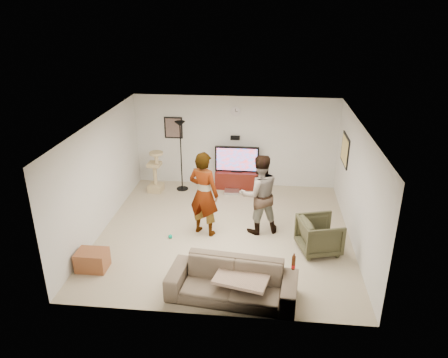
# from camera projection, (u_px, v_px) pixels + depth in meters

# --- Properties ---
(floor) EXTENTS (5.50, 5.50, 0.02)m
(floor) POSITION_uv_depth(u_px,v_px,m) (225.00, 232.00, 9.55)
(floor) COLOR tan
(floor) RESTS_ON ground
(ceiling) EXTENTS (5.50, 5.50, 0.02)m
(ceiling) POSITION_uv_depth(u_px,v_px,m) (225.00, 124.00, 8.58)
(ceiling) COLOR silver
(ceiling) RESTS_ON wall_back
(wall_back) EXTENTS (5.50, 0.04, 2.50)m
(wall_back) POSITION_uv_depth(u_px,v_px,m) (235.00, 142.00, 11.59)
(wall_back) COLOR silver
(wall_back) RESTS_ON floor
(wall_front) EXTENTS (5.50, 0.04, 2.50)m
(wall_front) POSITION_uv_depth(u_px,v_px,m) (207.00, 250.00, 6.54)
(wall_front) COLOR silver
(wall_front) RESTS_ON floor
(wall_left) EXTENTS (0.04, 5.50, 2.50)m
(wall_left) POSITION_uv_depth(u_px,v_px,m) (101.00, 176.00, 9.33)
(wall_left) COLOR silver
(wall_left) RESTS_ON floor
(wall_right) EXTENTS (0.04, 5.50, 2.50)m
(wall_right) POSITION_uv_depth(u_px,v_px,m) (357.00, 186.00, 8.80)
(wall_right) COLOR silver
(wall_right) RESTS_ON floor
(wall_clock) EXTENTS (0.26, 0.04, 0.26)m
(wall_clock) POSITION_uv_depth(u_px,v_px,m) (236.00, 111.00, 11.23)
(wall_clock) COLOR white
(wall_clock) RESTS_ON wall_back
(wall_speaker) EXTENTS (0.25, 0.10, 0.10)m
(wall_speaker) POSITION_uv_depth(u_px,v_px,m) (235.00, 138.00, 11.48)
(wall_speaker) COLOR black
(wall_speaker) RESTS_ON wall_back
(picture_back) EXTENTS (0.42, 0.03, 0.52)m
(picture_back) POSITION_uv_depth(u_px,v_px,m) (173.00, 128.00, 11.60)
(picture_back) COLOR brown
(picture_back) RESTS_ON wall_back
(picture_right) EXTENTS (0.03, 0.78, 0.62)m
(picture_right) POSITION_uv_depth(u_px,v_px,m) (345.00, 150.00, 10.17)
(picture_right) COLOR #D3BC69
(picture_right) RESTS_ON wall_right
(tv_stand) EXTENTS (1.16, 0.45, 0.48)m
(tv_stand) POSITION_uv_depth(u_px,v_px,m) (237.00, 179.00, 11.75)
(tv_stand) COLOR #45120C
(tv_stand) RESTS_ON floor
(console_box) EXTENTS (0.40, 0.30, 0.07)m
(console_box) POSITION_uv_depth(u_px,v_px,m) (232.00, 192.00, 11.47)
(console_box) COLOR silver
(console_box) RESTS_ON floor
(tv) EXTENTS (1.19, 0.08, 0.71)m
(tv) POSITION_uv_depth(u_px,v_px,m) (237.00, 159.00, 11.51)
(tv) COLOR black
(tv) RESTS_ON tv_stand
(tv_screen) EXTENTS (1.09, 0.01, 0.62)m
(tv_screen) POSITION_uv_depth(u_px,v_px,m) (237.00, 160.00, 11.47)
(tv_screen) COLOR blue
(tv_screen) RESTS_ON tv
(floor_lamp) EXTENTS (0.32, 0.32, 1.91)m
(floor_lamp) POSITION_uv_depth(u_px,v_px,m) (181.00, 156.00, 11.36)
(floor_lamp) COLOR black
(floor_lamp) RESTS_ON floor
(cat_tree) EXTENTS (0.40, 0.40, 1.15)m
(cat_tree) POSITION_uv_depth(u_px,v_px,m) (155.00, 172.00, 11.39)
(cat_tree) COLOR tan
(cat_tree) RESTS_ON floor
(person_left) EXTENTS (0.82, 0.68, 1.91)m
(person_left) POSITION_uv_depth(u_px,v_px,m) (204.00, 194.00, 9.16)
(person_left) COLOR #ADADAD
(person_left) RESTS_ON floor
(person_right) EXTENTS (1.05, 0.93, 1.82)m
(person_right) POSITION_uv_depth(u_px,v_px,m) (259.00, 194.00, 9.25)
(person_right) COLOR #356388
(person_right) RESTS_ON floor
(sofa) EXTENTS (2.31, 1.11, 0.65)m
(sofa) POSITION_uv_depth(u_px,v_px,m) (232.00, 281.00, 7.34)
(sofa) COLOR brown
(sofa) RESTS_ON floor
(throw_blanket) EXTENTS (1.04, 0.89, 0.06)m
(throw_blanket) POSITION_uv_depth(u_px,v_px,m) (243.00, 276.00, 7.27)
(throw_blanket) COLOR tan
(throw_blanket) RESTS_ON sofa
(beer_bottle) EXTENTS (0.06, 0.06, 0.25)m
(beer_bottle) POSITION_uv_depth(u_px,v_px,m) (294.00, 263.00, 7.06)
(beer_bottle) COLOR #411A07
(beer_bottle) RESTS_ON sofa
(armchair) EXTENTS (0.99, 0.98, 0.74)m
(armchair) POSITION_uv_depth(u_px,v_px,m) (319.00, 235.00, 8.69)
(armchair) COLOR #393924
(armchair) RESTS_ON floor
(side_table) EXTENTS (0.58, 0.44, 0.39)m
(side_table) POSITION_uv_depth(u_px,v_px,m) (92.00, 260.00, 8.17)
(side_table) COLOR brown
(side_table) RESTS_ON floor
(toy_ball) EXTENTS (0.09, 0.09, 0.09)m
(toy_ball) POSITION_uv_depth(u_px,v_px,m) (170.00, 236.00, 9.28)
(toy_ball) COLOR #009A71
(toy_ball) RESTS_ON floor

